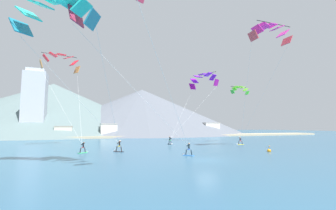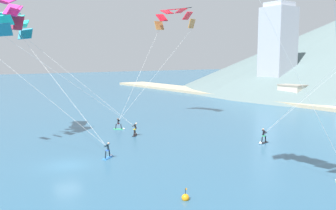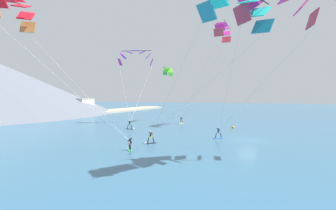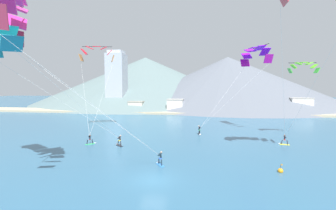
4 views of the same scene
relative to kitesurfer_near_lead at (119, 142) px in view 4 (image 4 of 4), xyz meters
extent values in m
plane|color=#2D5B7A|center=(8.11, -12.07, -0.56)|extent=(400.00, 400.00, 0.00)
cube|color=black|center=(0.14, -0.15, -0.52)|extent=(1.39, 1.25, 0.07)
cylinder|color=black|center=(0.44, -0.40, -0.11)|extent=(0.28, 0.26, 0.76)
cylinder|color=black|center=(-0.17, 0.10, -0.11)|extent=(0.28, 0.26, 0.76)
cube|color=yellow|center=(0.14, -0.15, 0.30)|extent=(0.39, 0.40, 0.12)
cylinder|color=black|center=(0.19, -0.08, 0.65)|extent=(0.44, 0.46, 0.65)
cylinder|color=black|center=(0.22, -0.24, 0.83)|extent=(0.41, 0.48, 0.42)
cylinder|color=black|center=(0.03, -0.08, 0.83)|extent=(0.41, 0.48, 0.42)
cylinder|color=black|center=(0.01, -0.30, 0.80)|extent=(0.42, 0.35, 0.03)
sphere|color=beige|center=(0.28, 0.02, 1.05)|extent=(0.23, 0.23, 0.23)
cone|color=white|center=(-0.54, 0.40, -0.46)|extent=(0.46, 0.47, 0.36)
cube|color=yellow|center=(26.10, 4.35, -0.52)|extent=(1.49, 0.66, 0.07)
cylinder|color=#231E28|center=(26.49, 4.28, -0.14)|extent=(0.25, 0.15, 0.70)
cylinder|color=#231E28|center=(25.71, 4.41, -0.14)|extent=(0.25, 0.15, 0.70)
cube|color=red|center=(26.10, 4.35, 0.24)|extent=(0.27, 0.32, 0.12)
cylinder|color=#231E28|center=(26.11, 4.42, 0.56)|extent=(0.26, 0.40, 0.59)
cylinder|color=#231E28|center=(26.21, 4.31, 0.73)|extent=(0.16, 0.51, 0.38)
cylinder|color=#231E28|center=(25.98, 4.34, 0.73)|extent=(0.16, 0.51, 0.38)
cylinder|color=black|center=(26.07, 4.15, 0.70)|extent=(0.52, 0.11, 0.03)
sphere|color=#9E7051|center=(26.13, 4.54, 0.93)|extent=(0.21, 0.21, 0.21)
cone|color=white|center=(25.24, 4.49, -0.46)|extent=(0.35, 0.40, 0.36)
cube|color=black|center=(12.53, 10.35, -0.52)|extent=(0.69, 1.50, 0.07)
cylinder|color=black|center=(12.46, 10.74, -0.11)|extent=(0.17, 0.27, 0.77)
cylinder|color=black|center=(12.61, 9.96, -0.11)|extent=(0.17, 0.27, 0.77)
cube|color=#33B266|center=(12.53, 10.35, 0.31)|extent=(0.36, 0.30, 0.12)
cylinder|color=black|center=(12.49, 10.34, 0.65)|extent=(0.37, 0.28, 0.64)
cylinder|color=black|center=(12.56, 10.48, 0.84)|extent=(0.56, 0.18, 0.42)
cylinder|color=black|center=(12.61, 10.24, 0.84)|extent=(0.56, 0.18, 0.42)
cylinder|color=black|center=(12.76, 10.39, 0.81)|extent=(0.12, 0.52, 0.03)
sphere|color=tan|center=(12.41, 10.33, 1.08)|extent=(0.23, 0.23, 0.23)
cone|color=white|center=(12.69, 9.49, -0.46)|extent=(0.41, 0.36, 0.36)
cube|color=#33B266|center=(-4.97, 0.15, -0.52)|extent=(1.40, 1.25, 0.07)
cylinder|color=black|center=(-5.27, -0.10, -0.14)|extent=(0.25, 0.24, 0.70)
cylinder|color=black|center=(-4.66, 0.40, -0.14)|extent=(0.25, 0.24, 0.70)
cube|color=red|center=(-4.97, 0.15, 0.24)|extent=(0.36, 0.37, 0.12)
cylinder|color=black|center=(-4.92, 0.09, 0.56)|extent=(0.40, 0.42, 0.60)
cylinder|color=black|center=(-5.07, 0.10, 0.73)|extent=(0.38, 0.44, 0.39)
cylinder|color=black|center=(-4.89, 0.24, 0.73)|extent=(0.38, 0.44, 0.39)
cylinder|color=black|center=(-5.09, 0.31, 0.70)|extent=(0.42, 0.35, 0.03)
sphere|color=brown|center=(-4.84, 0.00, 0.93)|extent=(0.21, 0.21, 0.21)
cone|color=white|center=(-4.29, 0.70, -0.46)|extent=(0.46, 0.47, 0.36)
cube|color=#337FDB|center=(8.02, -7.83, -0.52)|extent=(1.17, 1.44, 0.07)
cylinder|color=#14232D|center=(8.24, -8.16, -0.13)|extent=(0.23, 0.27, 0.72)
cylinder|color=#14232D|center=(7.80, -7.50, -0.13)|extent=(0.23, 0.27, 0.72)
cube|color=blue|center=(8.02, -7.83, 0.26)|extent=(0.38, 0.36, 0.12)
cylinder|color=#14232D|center=(8.07, -7.80, 0.59)|extent=(0.39, 0.36, 0.61)
cylinder|color=#14232D|center=(8.05, -7.95, 0.76)|extent=(0.48, 0.36, 0.40)
cylinder|color=#14232D|center=(7.92, -7.76, 0.76)|extent=(0.48, 0.36, 0.40)
cylinder|color=black|center=(7.83, -7.95, 0.73)|extent=(0.32, 0.45, 0.03)
sphere|color=tan|center=(8.13, -7.75, 0.98)|extent=(0.22, 0.22, 0.22)
cone|color=white|center=(7.54, -7.10, -0.46)|extent=(0.47, 0.45, 0.36)
cube|color=teal|center=(-4.64, -14.51, 12.67)|extent=(1.54, 2.18, 1.56)
cube|color=#24E1C8|center=(-5.56, -14.14, 13.80)|extent=(1.92, 2.35, 1.33)
cube|color=#24E1C8|center=(-6.72, -13.54, 14.54)|extent=(2.20, 2.42, 0.93)
cylinder|color=silver|center=(-2.15, -7.44, 6.40)|extent=(4.36, 14.31, 11.22)
cylinder|color=silver|center=(-5.56, -5.24, 6.40)|extent=(11.20, 9.92, 11.22)
cylinder|color=silver|center=(27.82, -0.63, 9.42)|extent=(3.54, 9.60, 17.46)
cylinder|color=silver|center=(23.86, -0.43, 9.42)|extent=(4.44, 9.20, 17.46)
cube|color=#A51096|center=(22.33, 18.62, 14.00)|extent=(2.11, 1.14, 1.74)
cube|color=#830BE2|center=(22.48, 17.79, 15.40)|extent=(2.32, 1.72, 1.51)
cube|color=#830BE2|center=(22.88, 16.51, 16.35)|extent=(2.43, 2.14, 1.03)
cube|color=#830BE2|center=(23.47, 15.02, 16.68)|extent=(2.45, 2.33, 0.38)
cube|color=#830BE2|center=(24.14, 13.56, 16.35)|extent=(2.37, 2.32, 1.03)
cube|color=#830BE2|center=(24.78, 12.38, 15.40)|extent=(2.20, 2.06, 1.51)
cube|color=#A51096|center=(25.28, 11.69, 14.00)|extent=(1.95, 1.58, 1.74)
cylinder|color=black|center=(24.27, 15.36, 16.80)|extent=(2.09, 7.26, 0.10)
cylinder|color=silver|center=(17.56, 14.61, 7.01)|extent=(9.63, 8.47, 12.41)
cylinder|color=silver|center=(19.11, 10.98, 7.01)|extent=(12.72, 1.21, 12.41)
cube|color=#BD7839|center=(-12.76, 12.27, 14.93)|extent=(0.90, 1.99, 1.56)
cube|color=red|center=(-12.05, 12.34, 16.20)|extent=(1.46, 2.16, 1.39)
cube|color=red|center=(-10.91, 12.61, 17.07)|extent=(1.87, 2.24, 0.97)
cube|color=red|center=(-9.55, 13.05, 17.37)|extent=(2.05, 2.27, 0.38)
cube|color=red|center=(-8.22, 13.57, 17.07)|extent=(2.06, 2.20, 0.97)
cube|color=red|center=(-7.16, 14.07, 16.20)|extent=(1.82, 2.06, 1.39)
cube|color=#BD7839|center=(-6.56, 14.47, 14.93)|extent=(1.36, 1.86, 1.56)
cylinder|color=black|center=(-9.83, 13.84, 17.49)|extent=(6.38, 1.41, 0.10)
cylinder|color=silver|center=(-9.00, 6.31, 7.46)|extent=(7.86, 12.05, 13.53)
cylinder|color=silver|center=(-5.78, 7.46, 7.46)|extent=(1.41, 14.33, 13.53)
cube|color=#EC2A8D|center=(-1.92, -18.16, 15.02)|extent=(2.29, 1.72, 1.70)
cube|color=#EC2A8D|center=(-4.29, -14.16, 15.96)|extent=(2.25, 2.46, 1.26)
cube|color=#EC2A8D|center=(-5.27, -13.19, 15.02)|extent=(1.94, 2.28, 1.70)
cube|color=#AB2B46|center=(-6.08, -12.70, 13.64)|extent=(1.55, 1.87, 1.84)
cylinder|color=silver|center=(2.99, -13.66, 6.79)|extent=(9.73, 11.44, 12.13)
cylinder|color=silver|center=(0.73, -10.32, 6.79)|extent=(14.23, 4.76, 12.13)
cube|color=green|center=(28.28, 9.36, 11.57)|extent=(0.58, 1.15, 0.93)
cube|color=#65D320|center=(28.84, 9.36, 12.30)|extent=(0.84, 1.16, 0.77)
cube|color=#65D320|center=(29.64, 9.39, 12.79)|extent=(1.00, 1.18, 0.50)
cube|color=#65D320|center=(30.55, 9.44, 12.96)|extent=(1.04, 1.18, 0.16)
cube|color=#65D320|center=(31.46, 9.51, 12.79)|extent=(1.03, 1.18, 0.50)
cube|color=#65D320|center=(32.25, 9.58, 12.30)|extent=(0.90, 1.17, 0.77)
cube|color=green|center=(32.82, 9.64, 11.57)|extent=(0.66, 1.15, 0.93)
cylinder|color=black|center=(30.52, 9.95, 12.98)|extent=(4.65, 0.21, 0.10)
sphere|color=orange|center=(21.34, -8.15, -0.40)|extent=(0.56, 0.56, 0.56)
cylinder|color=black|center=(21.34, -8.15, 0.10)|extent=(0.04, 0.04, 0.44)
cube|color=orange|center=(21.43, -8.15, 0.28)|extent=(0.18, 0.01, 0.12)
cube|color=tan|center=(8.11, 45.49, -0.21)|extent=(180.00, 10.00, 0.70)
cube|color=silver|center=(47.02, 49.88, 2.07)|extent=(6.84, 4.06, 5.26)
cube|color=#9D9992|center=(47.02, 49.88, 4.85)|extent=(7.12, 4.22, 0.30)
cube|color=beige|center=(-10.77, 47.25, 1.31)|extent=(5.30, 4.89, 3.73)
cube|color=gray|center=(-10.77, 47.25, 3.33)|extent=(5.52, 5.08, 0.30)
cube|color=silver|center=(3.64, 47.65, 1.75)|extent=(5.55, 5.53, 4.61)
cube|color=#9D9992|center=(3.64, 47.65, 4.20)|extent=(5.78, 5.75, 0.30)
cube|color=#A8ADB7|center=(-20.70, 53.41, 10.66)|extent=(7.00, 7.00, 22.44)
cube|color=silver|center=(-20.70, 53.41, 22.49)|extent=(5.60, 5.60, 1.20)
cone|color=slate|center=(-20.23, 99.53, 12.93)|extent=(123.04, 123.04, 26.98)
cone|color=slate|center=(27.06, 92.41, 12.18)|extent=(113.93, 113.93, 25.47)
camera|label=1|loc=(-5.20, -34.75, 3.20)|focal=24.00mm
camera|label=2|loc=(41.68, -23.85, 9.61)|focal=40.00mm
camera|label=3|loc=(-31.85, -15.51, 5.92)|focal=28.00mm
camera|label=4|loc=(12.63, -33.32, 8.65)|focal=24.00mm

